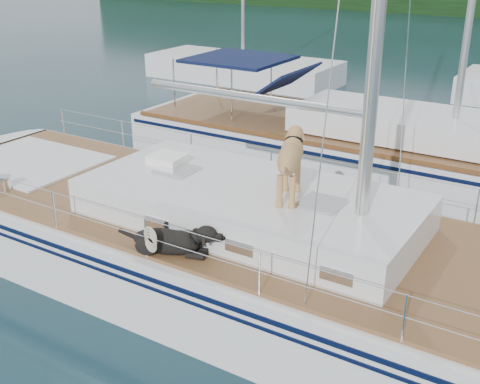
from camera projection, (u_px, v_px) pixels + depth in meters
The scene contains 4 objects.
ground at pixel (209, 276), 10.25m from camera, with size 120.00×120.00×0.00m, color black.
main_sailboat at pixel (213, 243), 9.94m from camera, with size 12.00×3.80×14.01m.
neighbor_sailboat at pixel (354, 149), 14.71m from camera, with size 11.00×3.50×13.30m.
bg_boat_west at pixel (243, 70), 24.98m from camera, with size 8.00×3.00×11.65m.
Camera 1 is at (5.19, -7.29, 5.23)m, focal length 45.00 mm.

